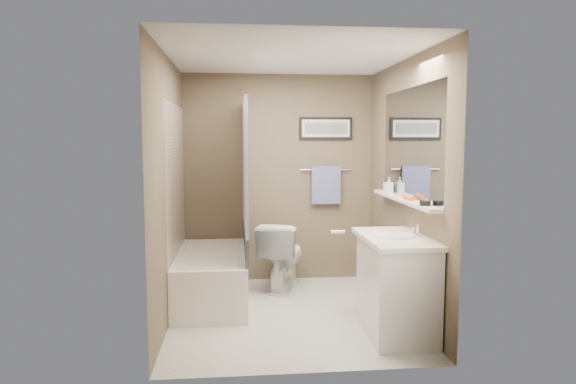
{
  "coord_description": "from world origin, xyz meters",
  "views": [
    {
      "loc": [
        -0.48,
        -4.7,
        1.65
      ],
      "look_at": [
        0.0,
        0.15,
        1.15
      ],
      "focal_mm": 32.0,
      "sensor_mm": 36.0,
      "label": 1
    }
  ],
  "objects": [
    {
      "name": "vanity",
      "position": [
        0.85,
        -0.57,
        0.4
      ],
      "size": [
        0.53,
        0.92,
        0.8
      ],
      "primitive_type": "cube",
      "rotation": [
        0.0,
        0.0,
        -0.04
      ],
      "color": "silver",
      "rests_on": "ground"
    },
    {
      "name": "art_mat",
      "position": [
        0.55,
        1.22,
        1.78
      ],
      "size": [
        0.56,
        0.0,
        0.2
      ],
      "primitive_type": "cube",
      "color": "white",
      "rests_on": "art_frame"
    },
    {
      "name": "wall_right",
      "position": [
        1.08,
        0.0,
        1.2
      ],
      "size": [
        0.04,
        2.5,
        2.4
      ],
      "primitive_type": "cube",
      "color": "brown",
      "rests_on": "ground"
    },
    {
      "name": "door_handle",
      "position": [
        0.22,
        -1.19,
        1.0
      ],
      "size": [
        0.1,
        0.02,
        0.02
      ],
      "primitive_type": "cylinder",
      "rotation": [
        0.0,
        1.57,
        0.0
      ],
      "color": "silver",
      "rests_on": "door"
    },
    {
      "name": "towel",
      "position": [
        0.55,
        1.2,
        1.12
      ],
      "size": [
        0.34,
        0.05,
        0.44
      ],
      "primitive_type": "cube",
      "color": "#8F9BD0",
      "rests_on": "towel_bar"
    },
    {
      "name": "sink_basin",
      "position": [
        0.83,
        -0.57,
        0.85
      ],
      "size": [
        0.34,
        0.34,
        0.01
      ],
      "primitive_type": "cylinder",
      "color": "white",
      "rests_on": "countertop"
    },
    {
      "name": "wall_left",
      "position": [
        -1.08,
        0.0,
        1.2
      ],
      "size": [
        0.04,
        2.5,
        2.4
      ],
      "primitive_type": "cube",
      "color": "brown",
      "rests_on": "ground"
    },
    {
      "name": "faucet_knob",
      "position": [
        1.03,
        -0.47,
        0.87
      ],
      "size": [
        0.05,
        0.05,
        0.05
      ],
      "primitive_type": "sphere",
      "color": "silver",
      "rests_on": "countertop"
    },
    {
      "name": "countertop",
      "position": [
        0.84,
        -0.57,
        0.82
      ],
      "size": [
        0.54,
        0.96,
        0.04
      ],
      "primitive_type": "cube",
      "color": "white",
      "rests_on": "vanity"
    },
    {
      "name": "curtain_upper",
      "position": [
        -0.4,
        0.5,
        1.4
      ],
      "size": [
        0.03,
        1.45,
        1.28
      ],
      "primitive_type": "cube",
      "color": "silver",
      "rests_on": "curtain_rod"
    },
    {
      "name": "mirror",
      "position": [
        1.09,
        -0.15,
        1.62
      ],
      "size": [
        0.02,
        1.6,
        1.0
      ],
      "primitive_type": "cube",
      "color": "silver",
      "rests_on": "wall_right"
    },
    {
      "name": "hair_brush_front",
      "position": [
        1.04,
        -0.28,
        1.14
      ],
      "size": [
        0.05,
        0.22,
        0.04
      ],
      "primitive_type": "cylinder",
      "rotation": [
        1.57,
        0.0,
        0.06
      ],
      "color": "#CC5F1C",
      "rests_on": "shelf"
    },
    {
      "name": "pink_comb",
      "position": [
        1.04,
        0.0,
        1.12
      ],
      "size": [
        0.03,
        0.16,
        0.01
      ],
      "primitive_type": "cube",
      "rotation": [
        0.0,
        0.0,
        -0.01
      ],
      "color": "#CC7DA4",
      "rests_on": "shelf"
    },
    {
      "name": "curtain_lower",
      "position": [
        -0.4,
        0.5,
        0.58
      ],
      "size": [
        0.03,
        1.45,
        0.36
      ],
      "primitive_type": "cube",
      "color": "#27324A",
      "rests_on": "curtain_rod"
    },
    {
      "name": "curtain_rod",
      "position": [
        -0.4,
        0.5,
        2.05
      ],
      "size": [
        0.02,
        1.55,
        0.02
      ],
      "primitive_type": "cylinder",
      "rotation": [
        1.57,
        0.0,
        0.0
      ],
      "color": "silver",
      "rests_on": "wall_left"
    },
    {
      "name": "towel_bar",
      "position": [
        0.55,
        1.22,
        1.3
      ],
      "size": [
        0.6,
        0.02,
        0.02
      ],
      "primitive_type": "cylinder",
      "rotation": [
        0.0,
        1.57,
        0.0
      ],
      "color": "silver",
      "rests_on": "wall_back"
    },
    {
      "name": "door",
      "position": [
        0.55,
        -1.24,
        1.0
      ],
      "size": [
        0.8,
        0.02,
        2.0
      ],
      "primitive_type": "cube",
      "color": "silver",
      "rests_on": "wall_front"
    },
    {
      "name": "tub_rim",
      "position": [
        -0.75,
        0.48,
        0.5
      ],
      "size": [
        0.56,
        1.36,
        0.02
      ],
      "primitive_type": "cube",
      "color": "silver",
      "rests_on": "bathtub"
    },
    {
      "name": "candle_bowl_near",
      "position": [
        1.04,
        -0.7,
        1.14
      ],
      "size": [
        0.09,
        0.09,
        0.04
      ],
      "primitive_type": "cylinder",
      "color": "black",
      "rests_on": "shelf"
    },
    {
      "name": "soap_bottle",
      "position": [
        1.04,
        0.29,
        1.19
      ],
      "size": [
        0.08,
        0.08,
        0.16
      ],
      "primitive_type": "imported",
      "rotation": [
        0.0,
        0.0,
        -0.12
      ],
      "color": "#999999",
      "rests_on": "shelf"
    },
    {
      "name": "tile_surround",
      "position": [
        -1.09,
        0.5,
        1.0
      ],
      "size": [
        0.02,
        1.55,
        2.0
      ],
      "primitive_type": "cube",
      "color": "tan",
      "rests_on": "wall_left"
    },
    {
      "name": "ground",
      "position": [
        0.0,
        0.0,
        0.0
      ],
      "size": [
        2.5,
        2.5,
        0.0
      ],
      "primitive_type": "plane",
      "color": "beige",
      "rests_on": "ground"
    },
    {
      "name": "toilet",
      "position": [
        0.01,
        0.85,
        0.38
      ],
      "size": [
        0.64,
        0.84,
        0.75
      ],
      "primitive_type": "imported",
      "rotation": [
        0.0,
        0.0,
        2.81
      ],
      "color": "white",
      "rests_on": "ground"
    },
    {
      "name": "wall_back",
      "position": [
        0.0,
        1.23,
        1.2
      ],
      "size": [
        2.2,
        0.04,
        2.4
      ],
      "primitive_type": "cube",
      "color": "brown",
      "rests_on": "ground"
    },
    {
      "name": "wall_front",
      "position": [
        0.0,
        -1.23,
        1.2
      ],
      "size": [
        2.2,
        0.04,
        2.4
      ],
      "primitive_type": "cube",
      "color": "brown",
      "rests_on": "ground"
    },
    {
      "name": "art_image",
      "position": [
        0.55,
        1.22,
        1.78
      ],
      "size": [
        0.5,
        0.0,
        0.13
      ],
      "primitive_type": "cube",
      "color": "#595959",
      "rests_on": "art_mat"
    },
    {
      "name": "ceiling",
      "position": [
        0.0,
        0.0,
        2.38
      ],
      "size": [
        2.2,
        2.5,
        0.04
      ],
      "primitive_type": "cube",
      "color": "silver",
      "rests_on": "wall_back"
    },
    {
      "name": "faucet_spout",
      "position": [
        1.03,
        -0.57,
        0.89
      ],
      "size": [
        0.02,
        0.02,
        0.1
      ],
      "primitive_type": "cylinder",
      "color": "white",
      "rests_on": "countertop"
    },
    {
      "name": "art_frame",
      "position": [
        0.55,
        1.23,
        1.78
      ],
      "size": [
        0.62,
        0.02,
        0.26
      ],
      "primitive_type": "cube",
      "color": "black",
      "rests_on": "wall_back"
    },
    {
      "name": "glass_jar",
      "position": [
        1.04,
        0.36,
        1.17
      ],
      "size": [
        0.08,
        0.08,
        0.1
      ],
      "primitive_type": "cylinder",
      "color": "silver",
      "rests_on": "shelf"
    },
    {
      "name": "bathtub",
      "position": [
        -0.75,
        0.48,
        0.25
      ],
      "size": [
        0.71,
        1.51,
        0.5
      ],
      "primitive_type": "cube",
      "rotation": [
        0.0,
        0.0,
        0.01
      ],
      "color": "white",
      "rests_on": "ground"
    },
    {
      "name": "shelf",
      "position": [
        1.04,
        -0.15,
        1.1
      ],
      "size": [
        0.12,
        1.6,
        0.03
      ],
      "primitive_type": "cube",
      "color": "silver",
      "rests_on": "wall_right"
    }
  ]
}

